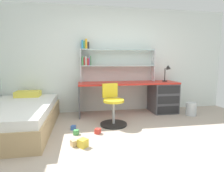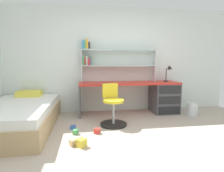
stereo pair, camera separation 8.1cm
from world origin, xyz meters
TOP-DOWN VIEW (x-y plane):
  - ground_plane at (0.00, 0.00)m, footprint 6.00×5.45m
  - room_shell at (-1.20, 1.18)m, footprint 6.00×5.45m
  - desk at (1.01, 1.90)m, footprint 2.32×0.62m
  - bookshelf_hutch at (-0.08, 2.09)m, footprint 1.79×0.22m
  - desk_lamp at (1.35, 1.90)m, footprint 0.20×0.17m
  - swivel_chair at (-0.13, 1.19)m, footprint 0.52×0.52m
  - bed_platform at (-1.87, 1.20)m, footprint 1.23×2.04m
  - waste_bin at (1.75, 1.49)m, footprint 0.24×0.24m
  - toy_block_yellow_0 at (-0.72, 0.33)m, footprint 0.17×0.17m
  - toy_block_blue_1 at (-0.88, 1.03)m, footprint 0.10×0.10m
  - toy_block_red_2 at (-0.46, 0.78)m, footprint 0.12×0.12m
  - toy_block_natural_3 at (-0.84, 0.38)m, footprint 0.12×0.12m
  - toy_block_green_4 at (-0.83, 0.80)m, footprint 0.10×0.10m

SIDE VIEW (x-z plane):
  - ground_plane at x=0.00m, z-range -0.02..0.00m
  - toy_block_blue_1 at x=-0.88m, z-range 0.00..0.08m
  - toy_block_green_4 at x=-0.83m, z-range 0.00..0.08m
  - toy_block_red_2 at x=-0.46m, z-range 0.00..0.09m
  - toy_block_natural_3 at x=-0.84m, z-range 0.00..0.09m
  - toy_block_yellow_0 at x=-0.72m, z-range 0.00..0.12m
  - waste_bin at x=1.75m, z-range 0.00..0.29m
  - bed_platform at x=-1.87m, z-range -0.06..0.53m
  - swivel_chair at x=-0.13m, z-range -0.08..0.71m
  - desk at x=1.01m, z-range 0.05..0.79m
  - desk_lamp at x=1.35m, z-range 0.81..1.19m
  - room_shell at x=-1.20m, z-range 0.00..2.51m
  - bookshelf_hutch at x=-0.08m, z-range 0.81..1.80m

